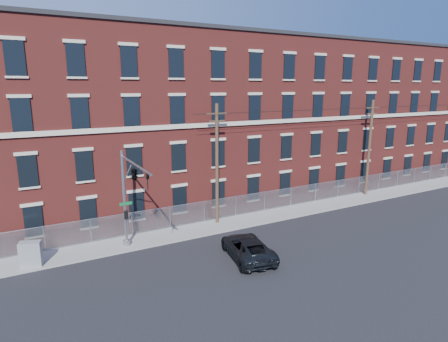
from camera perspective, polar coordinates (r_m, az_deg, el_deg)
ground at (r=27.17m, az=0.74°, el=-12.25°), size 140.00×140.00×0.00m
sidewalk at (r=37.57m, az=13.11°, el=-5.35°), size 65.00×3.00×0.12m
mill_building at (r=42.96m, az=5.68°, el=8.16°), size 55.30×14.32×16.30m
chain_link_fence at (r=38.21m, az=11.90°, el=-3.43°), size 59.06×0.06×1.85m
traffic_signal_mast at (r=25.17m, az=-13.72°, el=-1.63°), size 0.90×6.75×7.00m
utility_pole_near at (r=31.13m, az=-1.07°, el=1.33°), size 1.80×0.28×10.00m
utility_pole_mid at (r=42.44m, az=21.06°, el=3.51°), size 1.80×0.28×10.00m
overhead_wires at (r=42.07m, az=21.47°, el=8.60°), size 40.00×0.62×0.62m
pickup_truck at (r=26.23m, az=3.56°, el=-11.43°), size 3.41×5.77×1.50m
utility_cabinet at (r=27.74m, az=-27.10°, el=-11.06°), size 1.45×1.01×1.64m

